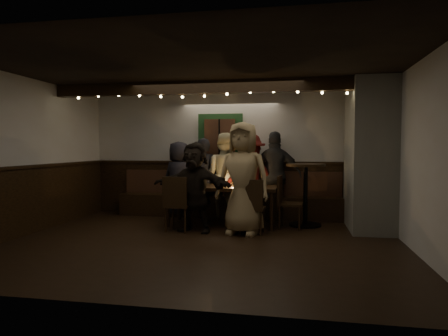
% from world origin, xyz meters
% --- Properties ---
extents(room, '(6.02, 5.01, 2.62)m').
position_xyz_m(room, '(1.07, 1.42, 1.07)').
color(room, black).
rests_on(room, ground).
extents(dining_table, '(2.03, 0.87, 0.88)m').
position_xyz_m(dining_table, '(0.03, 1.40, 0.66)').
color(dining_table, black).
rests_on(dining_table, ground).
extents(chair_near_left, '(0.46, 0.46, 0.95)m').
position_xyz_m(chair_near_left, '(-0.61, 0.64, 0.53)').
color(chair_near_left, black).
rests_on(chair_near_left, ground).
extents(chair_near_right, '(0.43, 0.43, 0.92)m').
position_xyz_m(chair_near_right, '(0.66, 0.65, 0.52)').
color(chair_near_right, black).
rests_on(chair_near_right, ground).
extents(chair_end, '(0.46, 0.46, 0.94)m').
position_xyz_m(chair_end, '(1.20, 1.30, 0.53)').
color(chair_end, black).
rests_on(chair_end, ground).
extents(high_top, '(0.72, 0.72, 1.14)m').
position_xyz_m(high_top, '(1.56, 1.58, 0.72)').
color(high_top, black).
rests_on(high_top, ground).
extents(person_a, '(0.87, 0.69, 1.56)m').
position_xyz_m(person_a, '(-1.02, 2.13, 0.78)').
color(person_a, black).
rests_on(person_a, ground).
extents(person_b, '(0.62, 0.44, 1.63)m').
position_xyz_m(person_b, '(-0.49, 2.10, 0.82)').
color(person_b, black).
rests_on(person_b, ground).
extents(person_c, '(1.03, 0.92, 1.74)m').
position_xyz_m(person_c, '(-0.05, 2.15, 0.87)').
color(person_c, beige).
rests_on(person_c, ground).
extents(person_d, '(1.26, 1.00, 1.71)m').
position_xyz_m(person_d, '(0.48, 2.02, 0.86)').
color(person_d, '#4D110E').
rests_on(person_d, ground).
extents(person_e, '(1.05, 0.48, 1.76)m').
position_xyz_m(person_e, '(0.98, 2.17, 0.88)').
color(person_e, '#292A2B').
rests_on(person_e, ground).
extents(person_f, '(1.50, 0.76, 1.54)m').
position_xyz_m(person_f, '(-0.31, 0.71, 0.77)').
color(person_f, black).
rests_on(person_f, ground).
extents(person_g, '(1.01, 0.76, 1.86)m').
position_xyz_m(person_g, '(0.52, 0.68, 0.93)').
color(person_g, tan).
rests_on(person_g, ground).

